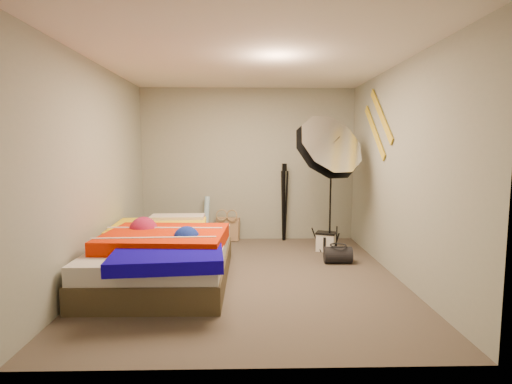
{
  "coord_description": "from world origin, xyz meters",
  "views": [
    {
      "loc": [
        -0.02,
        -4.62,
        1.53
      ],
      "look_at": [
        0.1,
        0.6,
        0.95
      ],
      "focal_mm": 28.0,
      "sensor_mm": 36.0,
      "label": 1
    }
  ],
  "objects_px": {
    "bed": "(165,254)",
    "wrapping_roll": "(206,219)",
    "camera_case": "(326,242)",
    "camera_tripod": "(284,197)",
    "tote_bag": "(228,229)",
    "photo_umbrella": "(326,150)",
    "duffel_bag": "(338,255)"
  },
  "relations": [
    {
      "from": "wrapping_roll",
      "to": "camera_case",
      "type": "bearing_deg",
      "value": -19.7
    },
    {
      "from": "camera_case",
      "to": "duffel_bag",
      "type": "height_order",
      "value": "camera_case"
    },
    {
      "from": "photo_umbrella",
      "to": "camera_tripod",
      "type": "height_order",
      "value": "photo_umbrella"
    },
    {
      "from": "wrapping_roll",
      "to": "camera_case",
      "type": "relative_size",
      "value": 2.83
    },
    {
      "from": "bed",
      "to": "photo_umbrella",
      "type": "relative_size",
      "value": 1.09
    },
    {
      "from": "camera_case",
      "to": "camera_tripod",
      "type": "distance_m",
      "value": 1.08
    },
    {
      "from": "camera_case",
      "to": "photo_umbrella",
      "type": "distance_m",
      "value": 1.4
    },
    {
      "from": "tote_bag",
      "to": "bed",
      "type": "bearing_deg",
      "value": -95.38
    },
    {
      "from": "duffel_bag",
      "to": "photo_umbrella",
      "type": "xyz_separation_m",
      "value": [
        -0.1,
        0.39,
        1.39
      ]
    },
    {
      "from": "bed",
      "to": "camera_tripod",
      "type": "distance_m",
      "value": 2.55
    },
    {
      "from": "bed",
      "to": "wrapping_roll",
      "type": "bearing_deg",
      "value": 81.49
    },
    {
      "from": "camera_tripod",
      "to": "tote_bag",
      "type": "bearing_deg",
      "value": 178.29
    },
    {
      "from": "tote_bag",
      "to": "camera_case",
      "type": "height_order",
      "value": "tote_bag"
    },
    {
      "from": "photo_umbrella",
      "to": "camera_tripod",
      "type": "bearing_deg",
      "value": 117.69
    },
    {
      "from": "camera_case",
      "to": "bed",
      "type": "bearing_deg",
      "value": -127.38
    },
    {
      "from": "camera_case",
      "to": "camera_tripod",
      "type": "relative_size",
      "value": 0.21
    },
    {
      "from": "duffel_bag",
      "to": "tote_bag",
      "type": "bearing_deg",
      "value": 140.56
    },
    {
      "from": "camera_case",
      "to": "tote_bag",
      "type": "bearing_deg",
      "value": 175.71
    },
    {
      "from": "tote_bag",
      "to": "camera_case",
      "type": "distance_m",
      "value": 1.66
    },
    {
      "from": "tote_bag",
      "to": "photo_umbrella",
      "type": "height_order",
      "value": "photo_umbrella"
    },
    {
      "from": "tote_bag",
      "to": "camera_case",
      "type": "xyz_separation_m",
      "value": [
        1.49,
        -0.73,
        -0.06
      ]
    },
    {
      "from": "bed",
      "to": "camera_tripod",
      "type": "height_order",
      "value": "camera_tripod"
    },
    {
      "from": "duffel_bag",
      "to": "camera_tripod",
      "type": "xyz_separation_m",
      "value": [
        -0.6,
        1.34,
        0.62
      ]
    },
    {
      "from": "duffel_bag",
      "to": "bed",
      "type": "distance_m",
      "value": 2.26
    },
    {
      "from": "tote_bag",
      "to": "bed",
      "type": "height_order",
      "value": "bed"
    },
    {
      "from": "tote_bag",
      "to": "photo_umbrella",
      "type": "xyz_separation_m",
      "value": [
        1.43,
        -0.97,
        1.31
      ]
    },
    {
      "from": "wrapping_roll",
      "to": "bed",
      "type": "height_order",
      "value": "wrapping_roll"
    },
    {
      "from": "wrapping_roll",
      "to": "photo_umbrella",
      "type": "distance_m",
      "value": 2.29
    },
    {
      "from": "tote_bag",
      "to": "photo_umbrella",
      "type": "relative_size",
      "value": 0.18
    },
    {
      "from": "wrapping_roll",
      "to": "duffel_bag",
      "type": "bearing_deg",
      "value": -34.47
    },
    {
      "from": "camera_case",
      "to": "bed",
      "type": "xyz_separation_m",
      "value": [
        -2.13,
        -1.26,
        0.18
      ]
    },
    {
      "from": "tote_bag",
      "to": "duffel_bag",
      "type": "relative_size",
      "value": 1.05
    }
  ]
}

